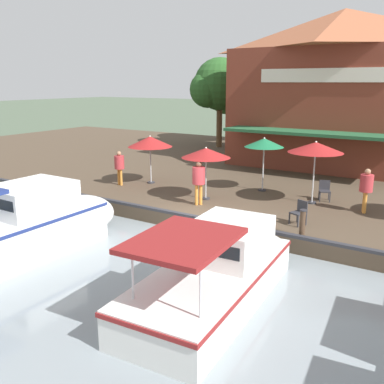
{
  "coord_description": "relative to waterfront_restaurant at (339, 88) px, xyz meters",
  "views": [
    {
      "loc": [
        12.55,
        7.98,
        5.43
      ],
      "look_at": [
        -1.0,
        -0.57,
        1.3
      ],
      "focal_mm": 40.0,
      "sensor_mm": 36.0,
      "label": 1
    }
  ],
  "objects": [
    {
      "name": "ground_plane",
      "position": [
        13.88,
        -1.53,
        -5.1
      ],
      "size": [
        220.0,
        220.0,
        0.0
      ],
      "primitive_type": "plane",
      "color": "#4C5B47"
    },
    {
      "name": "quay_deck",
      "position": [
        2.88,
        -1.53,
        -4.8
      ],
      "size": [
        22.0,
        56.0,
        0.6
      ],
      "primitive_type": "cube",
      "color": "#4C3D2D",
      "rests_on": "ground"
    },
    {
      "name": "quay_edge_fender",
      "position": [
        13.78,
        -1.53,
        -4.45
      ],
      "size": [
        0.2,
        50.4,
        0.1
      ],
      "primitive_type": "cube",
      "color": "#2D2D33",
      "rests_on": "quay_deck"
    },
    {
      "name": "waterfront_restaurant",
      "position": [
        0.0,
        0.0,
        0.0
      ],
      "size": [
        9.52,
        11.61,
        8.86
      ],
      "color": "brown",
      "rests_on": "quay_deck"
    },
    {
      "name": "patio_umbrella_back_row",
      "position": [
        8.66,
        -0.96,
        -2.3
      ],
      "size": [
        1.76,
        1.76,
        2.45
      ],
      "color": "#B7B7B7",
      "rests_on": "quay_deck"
    },
    {
      "name": "patio_umbrella_far_corner",
      "position": [
        11.29,
        -2.42,
        -2.52
      ],
      "size": [
        2.05,
        2.05,
        2.23
      ],
      "color": "#B7B7B7",
      "rests_on": "quay_deck"
    },
    {
      "name": "patio_umbrella_mid_patio_left",
      "position": [
        10.15,
        -6.22,
        -2.46
      ],
      "size": [
        2.15,
        2.15,
        2.34
      ],
      "color": "#B7B7B7",
      "rests_on": "quay_deck"
    },
    {
      "name": "patio_umbrella_mid_patio_right",
      "position": [
        9.52,
        1.6,
        -2.19
      ],
      "size": [
        2.18,
        2.18,
        2.56
      ],
      "color": "#B7B7B7",
      "rests_on": "quay_deck"
    },
    {
      "name": "cafe_chair_far_corner_seat",
      "position": [
        12.43,
        2.04,
        -4.03
      ],
      "size": [
        0.58,
        0.58,
        0.85
      ],
      "color": "#2D2D33",
      "rests_on": "quay_deck"
    },
    {
      "name": "cafe_chair_beside_entrance",
      "position": [
        8.83,
        1.9,
        -4.03
      ],
      "size": [
        0.57,
        0.57,
        0.85
      ],
      "color": "#2D2D33",
      "rests_on": "quay_deck"
    },
    {
      "name": "person_at_quay_edge",
      "position": [
        11.28,
        -7.22,
        -3.47
      ],
      "size": [
        0.47,
        0.47,
        1.65
      ],
      "color": "orange",
      "rests_on": "quay_deck"
    },
    {
      "name": "person_near_entrance",
      "position": [
        12.19,
        -2.22,
        -3.36
      ],
      "size": [
        0.51,
        0.51,
        1.8
      ],
      "color": "orange",
      "rests_on": "quay_deck"
    },
    {
      "name": "person_mid_patio",
      "position": [
        9.73,
        3.66,
        -3.44
      ],
      "size": [
        0.48,
        0.48,
        1.7
      ],
      "color": "orange",
      "rests_on": "quay_deck"
    },
    {
      "name": "motorboat_mid_row",
      "position": [
        18.37,
        -5.01,
        -4.18
      ],
      "size": [
        7.8,
        2.5,
        2.46
      ],
      "color": "white",
      "rests_on": "river_water"
    },
    {
      "name": "motorboat_fourth_along",
      "position": [
        17.35,
        1.65,
        -4.34
      ],
      "size": [
        6.92,
        2.69,
        2.17
      ],
      "color": "white",
      "rests_on": "river_water"
    },
    {
      "name": "mooring_post",
      "position": [
        13.53,
        2.5,
        -4.05
      ],
      "size": [
        0.22,
        0.22,
        0.9
      ],
      "color": "#473323",
      "rests_on": "quay_deck"
    },
    {
      "name": "tree_behind_restaurant",
      "position": [
        -5.83,
        -9.47,
        -0.15
      ],
      "size": [
        5.19,
        4.94,
        6.96
      ],
      "color": "brown",
      "rests_on": "quay_deck"
    },
    {
      "name": "tree_downstream_bank",
      "position": [
        -2.16,
        -9.42,
        0.06
      ],
      "size": [
        4.05,
        3.86,
        6.62
      ],
      "color": "brown",
      "rests_on": "quay_deck"
    }
  ]
}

